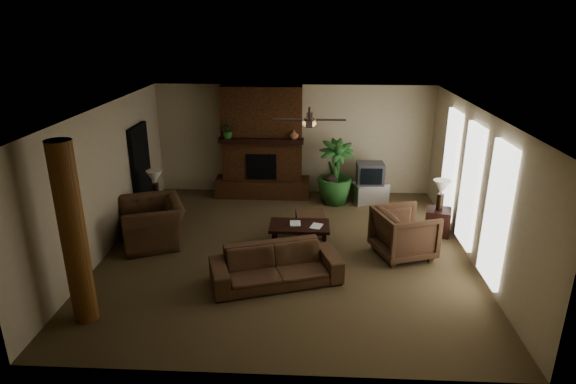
# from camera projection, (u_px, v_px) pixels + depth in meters

# --- Properties ---
(room_shell) EXTENTS (7.00, 7.00, 7.00)m
(room_shell) POSITION_uv_depth(u_px,v_px,m) (287.00, 184.00, 9.01)
(room_shell) COLOR brown
(room_shell) RESTS_ON ground
(fireplace) EXTENTS (2.40, 0.70, 2.80)m
(fireplace) POSITION_uv_depth(u_px,v_px,m) (262.00, 152.00, 12.16)
(fireplace) COLOR #532D16
(fireplace) RESTS_ON ground
(windows) EXTENTS (0.08, 3.65, 2.35)m
(windows) POSITION_uv_depth(u_px,v_px,m) (470.00, 186.00, 9.05)
(windows) COLOR white
(windows) RESTS_ON ground
(log_column) EXTENTS (0.36, 0.36, 2.80)m
(log_column) POSITION_uv_depth(u_px,v_px,m) (73.00, 235.00, 6.90)
(log_column) COLOR brown
(log_column) RESTS_ON ground
(doorway) EXTENTS (0.10, 1.00, 2.10)m
(doorway) POSITION_uv_depth(u_px,v_px,m) (141.00, 171.00, 10.98)
(doorway) COLOR black
(doorway) RESTS_ON ground
(ceiling_fan) EXTENTS (1.35, 1.35, 0.37)m
(ceiling_fan) POSITION_uv_depth(u_px,v_px,m) (309.00, 122.00, 8.89)
(ceiling_fan) COLOR black
(ceiling_fan) RESTS_ON ceiling
(sofa) EXTENTS (2.31, 1.30, 0.87)m
(sofa) POSITION_uv_depth(u_px,v_px,m) (276.00, 260.00, 8.23)
(sofa) COLOR #49311F
(sofa) RESTS_ON ground
(armchair_left) EXTENTS (1.35, 1.59, 1.18)m
(armchair_left) POSITION_uv_depth(u_px,v_px,m) (152.00, 216.00, 9.67)
(armchair_left) COLOR #49311F
(armchair_left) RESTS_ON ground
(armchair_right) EXTENTS (1.22, 1.26, 1.04)m
(armchair_right) POSITION_uv_depth(u_px,v_px,m) (404.00, 231.00, 9.15)
(armchair_right) COLOR #49311F
(armchair_right) RESTS_ON ground
(coffee_table) EXTENTS (1.20, 0.70, 0.43)m
(coffee_table) POSITION_uv_depth(u_px,v_px,m) (299.00, 227.00, 9.66)
(coffee_table) COLOR black
(coffee_table) RESTS_ON ground
(ottoman) EXTENTS (0.66, 0.66, 0.40)m
(ottoman) POSITION_uv_depth(u_px,v_px,m) (310.00, 222.00, 10.36)
(ottoman) COLOR #49311F
(ottoman) RESTS_ON ground
(tv_stand) EXTENTS (0.97, 0.76, 0.50)m
(tv_stand) POSITION_uv_depth(u_px,v_px,m) (369.00, 192.00, 11.95)
(tv_stand) COLOR silver
(tv_stand) RESTS_ON ground
(tv) EXTENTS (0.67, 0.55, 0.52)m
(tv) POSITION_uv_depth(u_px,v_px,m) (370.00, 173.00, 11.74)
(tv) COLOR #3D3D40
(tv) RESTS_ON tv_stand
(floor_vase) EXTENTS (0.34, 0.34, 0.77)m
(floor_vase) POSITION_uv_depth(u_px,v_px,m) (330.00, 187.00, 11.77)
(floor_vase) COLOR black
(floor_vase) RESTS_ON ground
(floor_plant) EXTENTS (1.20, 1.73, 0.88)m
(floor_plant) POSITION_uv_depth(u_px,v_px,m) (335.00, 186.00, 11.85)
(floor_plant) COLOR #265622
(floor_plant) RESTS_ON ground
(side_table_left) EXTENTS (0.61, 0.61, 0.55)m
(side_table_left) POSITION_uv_depth(u_px,v_px,m) (161.00, 209.00, 10.83)
(side_table_left) COLOR black
(side_table_left) RESTS_ON ground
(lamp_left) EXTENTS (0.38, 0.38, 0.65)m
(lamp_left) POSITION_uv_depth(u_px,v_px,m) (155.00, 179.00, 10.56)
(lamp_left) COLOR black
(lamp_left) RESTS_ON side_table_left
(side_table_right) EXTENTS (0.62, 0.62, 0.55)m
(side_table_right) POSITION_uv_depth(u_px,v_px,m) (438.00, 222.00, 10.17)
(side_table_right) COLOR black
(side_table_right) RESTS_ON ground
(lamp_right) EXTENTS (0.38, 0.38, 0.65)m
(lamp_right) POSITION_uv_depth(u_px,v_px,m) (441.00, 189.00, 9.92)
(lamp_right) COLOR black
(lamp_right) RESTS_ON side_table_right
(mantel_plant) EXTENTS (0.40, 0.44, 0.33)m
(mantel_plant) POSITION_uv_depth(u_px,v_px,m) (228.00, 132.00, 11.72)
(mantel_plant) COLOR #265622
(mantel_plant) RESTS_ON fireplace
(mantel_vase) EXTENTS (0.23, 0.24, 0.22)m
(mantel_vase) POSITION_uv_depth(u_px,v_px,m) (294.00, 135.00, 11.66)
(mantel_vase) COLOR brown
(mantel_vase) RESTS_ON fireplace
(book_a) EXTENTS (0.22, 0.04, 0.29)m
(book_a) POSITION_uv_depth(u_px,v_px,m) (290.00, 218.00, 9.61)
(book_a) COLOR #999999
(book_a) RESTS_ON coffee_table
(book_b) EXTENTS (0.21, 0.09, 0.29)m
(book_b) POSITION_uv_depth(u_px,v_px,m) (311.00, 219.00, 9.53)
(book_b) COLOR #999999
(book_b) RESTS_ON coffee_table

